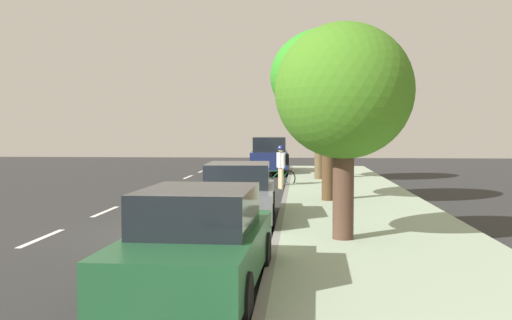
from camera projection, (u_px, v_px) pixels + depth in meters
The scene contains 14 objects.
ground at pixel (195, 232), 13.54m from camera, with size 74.00×74.00×0.00m, color #2C2C2C.
sidewalk at pixel (378, 231), 13.23m from camera, with size 4.33×46.25×0.15m, color #9BAD93.
curb_edge at pixel (278, 230), 13.40m from camera, with size 0.16×46.25×0.15m, color gray.
lane_stripe_centre at pixel (42, 238), 12.76m from camera, with size 0.14×44.20×0.01m.
lane_stripe_bike_edge at pixel (215, 232), 13.51m from camera, with size 0.12×46.25×0.01m, color white.
parked_sedan_green_second at pixel (198, 241), 8.42m from camera, with size 1.94×4.45×1.52m.
parked_sedan_grey_mid at pixel (238, 193), 14.87m from camera, with size 1.97×4.47×1.52m.
parked_suv_dark_blue_far at pixel (269, 155), 31.32m from camera, with size 2.12×4.77×1.99m.
bicycle_at_curb at pixel (276, 178), 24.01m from camera, with size 1.58×0.82×0.77m.
cyclist_with_backpack at pixel (282, 162), 23.52m from camera, with size 0.50×0.58×1.75m.
street_tree_near_cyclist at pixel (344, 93), 11.74m from camera, with size 2.78×2.78×4.36m.
street_tree_mid_block at pixel (328, 77), 18.25m from camera, with size 3.62×3.62×5.39m.
street_tree_far_end at pixel (319, 82), 26.35m from camera, with size 3.72×3.72×6.09m.
pedestrian_on_phone at pixel (344, 157), 28.43m from camera, with size 0.52×0.41×1.58m.
Camera 1 is at (2.41, -13.30, 2.35)m, focal length 41.19 mm.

